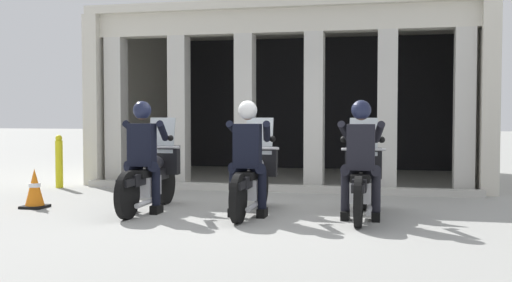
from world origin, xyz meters
The scene contains 11 objects.
ground_plane centered at (0.00, 3.00, 0.00)m, with size 80.00×80.00×0.00m, color #999993.
station_building centered at (-0.16, 5.19, 2.14)m, with size 7.71×4.98×3.51m.
kerb_strip centered at (-0.16, 2.28, 0.06)m, with size 7.21×0.24×0.12m, color #B7B5AD.
motorcycle_left centered at (-1.52, -0.17, 0.50)m, with size 0.62×2.04×1.35m.
police_officer_left centered at (-1.52, -0.46, 0.94)m, with size 0.63×0.61×1.58m.
motorcycle_center centered at (0.00, -0.14, 0.50)m, with size 0.62×2.04×1.35m.
police_officer_center centered at (0.00, -0.42, 0.94)m, with size 0.63×0.61×1.58m.
motorcycle_right centered at (1.52, -0.10, 0.50)m, with size 0.62×2.04×1.35m.
police_officer_right centered at (1.52, -0.38, 0.94)m, with size 0.63×0.61×1.58m.
traffic_cone_flank centered at (-3.28, -0.38, 0.29)m, with size 0.34×0.34×0.59m.
bollard_kerbside centered at (-4.25, 1.94, 0.50)m, with size 0.14×0.14×1.01m.
Camera 1 is at (1.92, -8.47, 1.41)m, focal length 42.74 mm.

